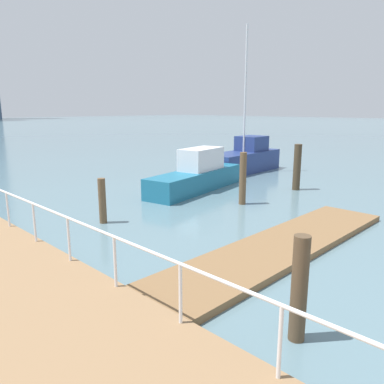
% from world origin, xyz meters
% --- Properties ---
extents(ground_plane, '(300.00, 300.00, 0.00)m').
position_xyz_m(ground_plane, '(0.00, 20.00, 0.00)').
color(ground_plane, slate).
extents(floating_dock, '(10.22, 2.00, 0.18)m').
position_xyz_m(floating_dock, '(1.61, 11.67, 0.09)').
color(floating_dock, olive).
rests_on(floating_dock, ground_plane).
extents(boardwalk_railing, '(0.06, 28.17, 1.08)m').
position_xyz_m(boardwalk_railing, '(-3.15, 9.58, 1.25)').
color(boardwalk_railing, white).
rests_on(boardwalk_railing, boardwalk).
extents(dock_piling_0, '(0.28, 0.28, 1.88)m').
position_xyz_m(dock_piling_0, '(-1.66, 9.20, 0.94)').
color(dock_piling_0, brown).
rests_on(dock_piling_0, ground_plane).
extents(dock_piling_2, '(0.26, 0.26, 1.57)m').
position_xyz_m(dock_piling_2, '(-0.26, 17.43, 0.79)').
color(dock_piling_2, brown).
rests_on(dock_piling_2, ground_plane).
extents(dock_piling_3, '(0.28, 0.28, 2.16)m').
position_xyz_m(dock_piling_3, '(5.23, 15.59, 1.08)').
color(dock_piling_3, brown).
rests_on(dock_piling_3, ground_plane).
extents(dock_piling_4, '(0.36, 0.36, 2.22)m').
position_xyz_m(dock_piling_4, '(9.34, 15.44, 1.11)').
color(dock_piling_4, '#473826').
rests_on(dock_piling_4, ground_plane).
extents(moored_boat_0, '(5.86, 2.24, 8.65)m').
position_xyz_m(moored_boat_0, '(11.94, 20.52, 0.82)').
color(moored_boat_0, navy).
rests_on(moored_boat_0, ground_plane).
extents(moored_boat_2, '(6.44, 2.69, 2.00)m').
position_xyz_m(moored_boat_2, '(5.95, 18.86, 0.73)').
color(moored_boat_2, '#1E6B8C').
rests_on(moored_boat_2, ground_plane).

